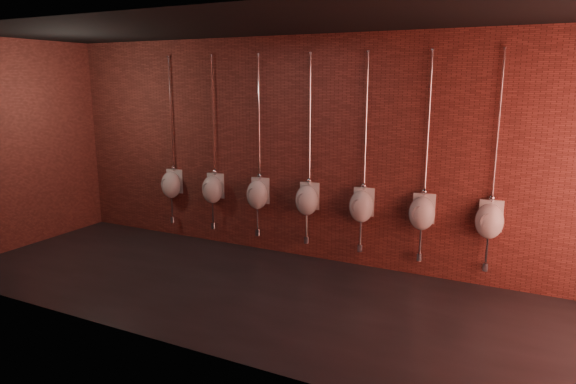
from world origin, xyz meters
name	(u,v)px	position (x,y,z in m)	size (l,w,h in m)	color
ground	(259,293)	(0.00, 0.00, 0.00)	(8.50, 8.50, 0.00)	black
room_shell	(257,131)	(0.00, 0.00, 2.01)	(8.54, 3.04, 3.22)	black
urinal_0	(171,184)	(-2.46, 1.38, 0.91)	(0.39, 0.35, 2.71)	silver
urinal_1	(213,188)	(-1.64, 1.38, 0.91)	(0.39, 0.35, 2.71)	silver
urinal_2	(258,193)	(-0.81, 1.38, 0.91)	(0.39, 0.35, 2.71)	silver
urinal_3	(307,199)	(0.01, 1.38, 0.91)	(0.39, 0.35, 2.71)	silver
urinal_4	(362,205)	(0.83, 1.38, 0.91)	(0.39, 0.35, 2.71)	silver
urinal_5	(422,212)	(1.66, 1.38, 0.91)	(0.39, 0.35, 2.71)	silver
urinal_6	(490,219)	(2.48, 1.38, 0.91)	(0.39, 0.35, 2.71)	silver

